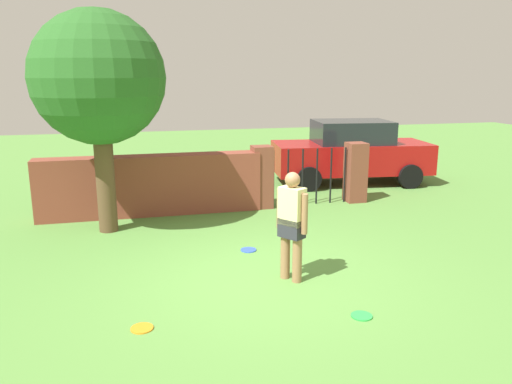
{
  "coord_description": "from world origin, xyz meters",
  "views": [
    {
      "loc": [
        -1.85,
        -6.78,
        2.98
      ],
      "look_at": [
        0.16,
        1.31,
        1.0
      ],
      "focal_mm": 35.3,
      "sensor_mm": 36.0,
      "label": 1
    }
  ],
  "objects_px": {
    "tree": "(98,79)",
    "person": "(292,221)",
    "frisbee_orange": "(142,328)",
    "frisbee_green": "(362,316)",
    "car": "(351,152)",
    "frisbee_blue": "(249,250)"
  },
  "relations": [
    {
      "from": "tree",
      "to": "frisbee_blue",
      "type": "distance_m",
      "value": 4.1
    },
    {
      "from": "tree",
      "to": "frisbee_orange",
      "type": "relative_size",
      "value": 15.23
    },
    {
      "from": "car",
      "to": "frisbee_orange",
      "type": "distance_m",
      "value": 9.16
    },
    {
      "from": "person",
      "to": "frisbee_blue",
      "type": "bearing_deg",
      "value": -21.22
    },
    {
      "from": "tree",
      "to": "frisbee_blue",
      "type": "bearing_deg",
      "value": -36.22
    },
    {
      "from": "person",
      "to": "frisbee_green",
      "type": "distance_m",
      "value": 1.67
    },
    {
      "from": "person",
      "to": "frisbee_green",
      "type": "xyz_separation_m",
      "value": [
        0.51,
        -1.32,
        -0.89
      ]
    },
    {
      "from": "tree",
      "to": "frisbee_green",
      "type": "distance_m",
      "value": 6.17
    },
    {
      "from": "frisbee_orange",
      "to": "frisbee_blue",
      "type": "distance_m",
      "value": 3.0
    },
    {
      "from": "car",
      "to": "frisbee_orange",
      "type": "bearing_deg",
      "value": 56.96
    },
    {
      "from": "person",
      "to": "tree",
      "type": "bearing_deg",
      "value": 6.56
    },
    {
      "from": "frisbee_orange",
      "to": "frisbee_green",
      "type": "height_order",
      "value": "same"
    },
    {
      "from": "person",
      "to": "frisbee_green",
      "type": "bearing_deg",
      "value": 166.61
    },
    {
      "from": "frisbee_green",
      "to": "tree",
      "type": "bearing_deg",
      "value": 125.84
    },
    {
      "from": "car",
      "to": "frisbee_blue",
      "type": "bearing_deg",
      "value": 56.26
    },
    {
      "from": "tree",
      "to": "person",
      "type": "height_order",
      "value": "tree"
    },
    {
      "from": "tree",
      "to": "frisbee_blue",
      "type": "relative_size",
      "value": 15.23
    },
    {
      "from": "car",
      "to": "frisbee_green",
      "type": "xyz_separation_m",
      "value": [
        -3.15,
        -7.36,
        -0.85
      ]
    },
    {
      "from": "frisbee_blue",
      "to": "car",
      "type": "bearing_deg",
      "value": 49.53
    },
    {
      "from": "frisbee_orange",
      "to": "frisbee_blue",
      "type": "xyz_separation_m",
      "value": [
        1.86,
        2.35,
        0.0
      ]
    },
    {
      "from": "tree",
      "to": "person",
      "type": "xyz_separation_m",
      "value": [
        2.7,
        -3.11,
        -1.97
      ]
    },
    {
      "from": "tree",
      "to": "frisbee_green",
      "type": "bearing_deg",
      "value": -54.16
    }
  ]
}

